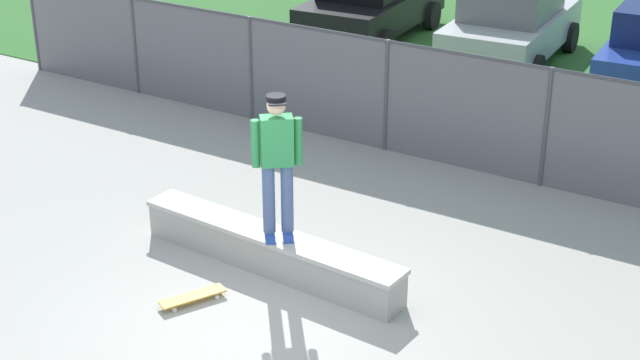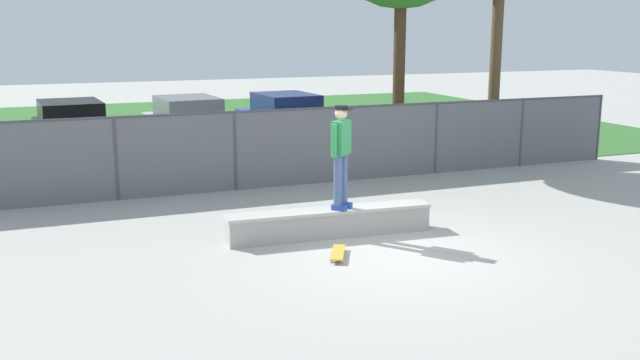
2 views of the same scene
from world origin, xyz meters
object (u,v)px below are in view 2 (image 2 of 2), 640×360
object	(u,v)px
skateboarder	(341,152)
car_silver	(187,124)
car_black	(71,130)
car_blue	(285,120)
concrete_ledge	(330,222)
skateboard	(338,253)

from	to	relation	value
skateboarder	car_silver	size ratio (longest dim) A/B	0.43
car_black	car_blue	xyz separation A→B (m)	(6.31, -0.10, 0.00)
concrete_ledge	car_blue	world-z (taller)	car_blue
skateboarder	skateboard	world-z (taller)	skateboarder
concrete_ledge	skateboard	world-z (taller)	concrete_ledge
skateboard	car_blue	world-z (taller)	car_blue
car_silver	car_black	bearing A→B (deg)	179.10
skateboarder	car_black	xyz separation A→B (m)	(-4.11, 9.70, -0.70)
car_silver	car_blue	distance (m)	3.04
car_blue	skateboarder	bearing A→B (deg)	-102.87
car_black	car_silver	bearing A→B (deg)	-0.90
skateboarder	car_black	distance (m)	10.56
concrete_ledge	car_black	xyz separation A→B (m)	(-3.94, 9.64, 0.58)
skateboarder	car_silver	distance (m)	9.71
car_black	car_blue	distance (m)	6.31
skateboarder	skateboard	xyz separation A→B (m)	(-0.50, -1.08, -1.46)
skateboard	car_silver	size ratio (longest dim) A/B	0.19
skateboarder	car_blue	size ratio (longest dim) A/B	0.43
car_silver	car_blue	bearing A→B (deg)	-0.84
car_black	car_silver	size ratio (longest dim) A/B	1.00
concrete_ledge	skateboard	size ratio (longest dim) A/B	4.68
car_silver	car_blue	world-z (taller)	same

